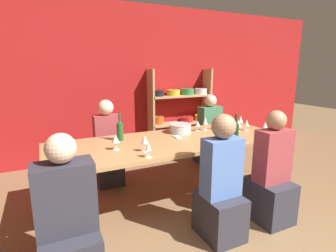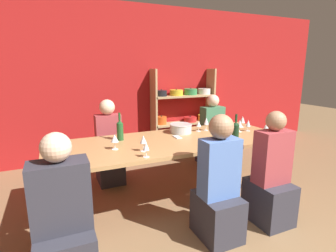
{
  "view_description": "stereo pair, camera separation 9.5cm",
  "coord_description": "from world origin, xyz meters",
  "px_view_note": "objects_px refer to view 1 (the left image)",
  "views": [
    {
      "loc": [
        -1.4,
        -0.78,
        1.62
      ],
      "look_at": [
        -0.05,
        2.0,
        0.92
      ],
      "focal_mm": 28.0,
      "sensor_mm": 36.0,
      "label": 1
    },
    {
      "loc": [
        -1.31,
        -0.82,
        1.62
      ],
      "look_at": [
        -0.05,
        2.0,
        0.92
      ],
      "focal_mm": 28.0,
      "sensor_mm": 36.0,
      "label": 2
    }
  ],
  "objects_px": {
    "wine_glass_red_c": "(238,123)",
    "wine_glass_white_c": "(198,124)",
    "person_far_a": "(108,152)",
    "wine_glass_empty_a": "(205,121)",
    "wine_glass_empty_c": "(218,121)",
    "person_near_b": "(220,192)",
    "dining_table": "(172,146)",
    "wine_glass_red_b": "(145,140)",
    "wine_glass_white_a": "(241,119)",
    "wine_bottle_green": "(120,130)",
    "wine_glass_empty_b": "(148,147)",
    "mixing_bowl": "(180,128)",
    "cell_phone": "(177,137)",
    "person_near_c": "(69,233)",
    "wine_glass_red_a": "(224,128)",
    "wine_glass_white_d": "(247,123)",
    "wine_glass_white_b": "(265,126)",
    "wine_bottle_dark": "(235,131)",
    "person_near_a": "(271,181)",
    "person_far_b": "(209,138)",
    "wine_glass_white_e": "(116,139)",
    "shelf_unit": "(180,116)"
  },
  "relations": [
    {
      "from": "wine_glass_red_c",
      "to": "wine_glass_white_c",
      "type": "bearing_deg",
      "value": 153.02
    },
    {
      "from": "person_far_a",
      "to": "wine_glass_empty_a",
      "type": "bearing_deg",
      "value": 153.92
    },
    {
      "from": "wine_glass_empty_a",
      "to": "person_far_a",
      "type": "bearing_deg",
      "value": 153.92
    },
    {
      "from": "wine_glass_empty_c",
      "to": "person_near_b",
      "type": "relative_size",
      "value": 0.12
    },
    {
      "from": "dining_table",
      "to": "wine_glass_empty_a",
      "type": "bearing_deg",
      "value": 21.06
    },
    {
      "from": "dining_table",
      "to": "wine_glass_red_b",
      "type": "distance_m",
      "value": 0.55
    },
    {
      "from": "wine_glass_empty_a",
      "to": "wine_glass_white_a",
      "type": "xyz_separation_m",
      "value": [
        0.58,
        -0.04,
        -0.02
      ]
    },
    {
      "from": "wine_bottle_green",
      "to": "person_far_a",
      "type": "xyz_separation_m",
      "value": [
        -0.03,
        0.59,
        -0.45
      ]
    },
    {
      "from": "wine_glass_empty_b",
      "to": "mixing_bowl",
      "type": "bearing_deg",
      "value": 44.49
    },
    {
      "from": "wine_glass_empty_a",
      "to": "cell_phone",
      "type": "bearing_deg",
      "value": -162.48
    },
    {
      "from": "wine_glass_white_c",
      "to": "person_near_c",
      "type": "relative_size",
      "value": 0.12
    },
    {
      "from": "wine_glass_red_a",
      "to": "person_near_c",
      "type": "distance_m",
      "value": 2.01
    },
    {
      "from": "wine_glass_empty_a",
      "to": "person_near_c",
      "type": "height_order",
      "value": "person_near_c"
    },
    {
      "from": "wine_glass_empty_a",
      "to": "wine_glass_white_a",
      "type": "distance_m",
      "value": 0.59
    },
    {
      "from": "mixing_bowl",
      "to": "wine_glass_empty_a",
      "type": "relative_size",
      "value": 1.62
    },
    {
      "from": "wine_bottle_green",
      "to": "wine_glass_white_c",
      "type": "distance_m",
      "value": 1.07
    },
    {
      "from": "wine_glass_white_d",
      "to": "person_far_a",
      "type": "relative_size",
      "value": 0.13
    },
    {
      "from": "wine_glass_empty_b",
      "to": "wine_glass_red_b",
      "type": "relative_size",
      "value": 0.87
    },
    {
      "from": "wine_glass_red_a",
      "to": "wine_glass_empty_c",
      "type": "relative_size",
      "value": 1.25
    },
    {
      "from": "wine_glass_white_b",
      "to": "person_far_a",
      "type": "height_order",
      "value": "person_far_a"
    },
    {
      "from": "wine_glass_red_a",
      "to": "wine_glass_empty_c",
      "type": "bearing_deg",
      "value": 62.38
    },
    {
      "from": "wine_glass_red_b",
      "to": "person_far_a",
      "type": "distance_m",
      "value": 1.2
    },
    {
      "from": "wine_bottle_dark",
      "to": "person_near_a",
      "type": "bearing_deg",
      "value": -74.82
    },
    {
      "from": "wine_glass_white_d",
      "to": "cell_phone",
      "type": "height_order",
      "value": "wine_glass_white_d"
    },
    {
      "from": "wine_glass_white_a",
      "to": "wine_glass_red_b",
      "type": "distance_m",
      "value": 1.72
    },
    {
      "from": "wine_glass_empty_a",
      "to": "person_near_b",
      "type": "bearing_deg",
      "value": -116.18
    },
    {
      "from": "person_near_c",
      "to": "dining_table",
      "type": "bearing_deg",
      "value": 33.57
    },
    {
      "from": "wine_glass_white_d",
      "to": "person_far_b",
      "type": "distance_m",
      "value": 0.98
    },
    {
      "from": "wine_glass_empty_a",
      "to": "wine_glass_white_e",
      "type": "height_order",
      "value": "wine_glass_empty_a"
    },
    {
      "from": "wine_glass_red_b",
      "to": "wine_glass_empty_c",
      "type": "bearing_deg",
      "value": 21.0
    },
    {
      "from": "wine_glass_white_b",
      "to": "wine_glass_white_c",
      "type": "height_order",
      "value": "wine_glass_white_b"
    },
    {
      "from": "wine_glass_white_d",
      "to": "wine_glass_white_e",
      "type": "bearing_deg",
      "value": -177.7
    },
    {
      "from": "shelf_unit",
      "to": "wine_glass_empty_b",
      "type": "relative_size",
      "value": 10.7
    },
    {
      "from": "wine_glass_white_b",
      "to": "wine_glass_empty_c",
      "type": "distance_m",
      "value": 0.62
    },
    {
      "from": "wine_glass_empty_a",
      "to": "wine_glass_red_c",
      "type": "xyz_separation_m",
      "value": [
        0.37,
        -0.24,
        -0.02
      ]
    },
    {
      "from": "person_near_c",
      "to": "person_near_a",
      "type": "bearing_deg",
      "value": -0.01
    },
    {
      "from": "wine_bottle_dark",
      "to": "wine_glass_empty_b",
      "type": "distance_m",
      "value": 1.11
    },
    {
      "from": "shelf_unit",
      "to": "wine_glass_empty_c",
      "type": "distance_m",
      "value": 1.55
    },
    {
      "from": "wine_glass_red_a",
      "to": "wine_glass_empty_a",
      "type": "relative_size",
      "value": 1.04
    },
    {
      "from": "wine_glass_white_a",
      "to": "wine_glass_white_e",
      "type": "distance_m",
      "value": 1.93
    },
    {
      "from": "wine_glass_empty_c",
      "to": "wine_glass_red_b",
      "type": "bearing_deg",
      "value": -159.0
    },
    {
      "from": "dining_table",
      "to": "wine_glass_empty_b",
      "type": "bearing_deg",
      "value": -136.45
    },
    {
      "from": "wine_glass_red_c",
      "to": "wine_glass_white_e",
      "type": "height_order",
      "value": "wine_glass_red_c"
    },
    {
      "from": "mixing_bowl",
      "to": "person_near_b",
      "type": "height_order",
      "value": "person_near_b"
    },
    {
      "from": "shelf_unit",
      "to": "wine_glass_white_b",
      "type": "bearing_deg",
      "value": -85.93
    },
    {
      "from": "person_far_b",
      "to": "wine_glass_white_e",
      "type": "bearing_deg",
      "value": 27.41
    },
    {
      "from": "wine_bottle_dark",
      "to": "wine_glass_red_b",
      "type": "relative_size",
      "value": 1.94
    },
    {
      "from": "wine_glass_white_a",
      "to": "wine_bottle_dark",
      "type": "bearing_deg",
      "value": -135.02
    },
    {
      "from": "wine_glass_empty_a",
      "to": "wine_glass_empty_b",
      "type": "height_order",
      "value": "wine_glass_empty_a"
    },
    {
      "from": "wine_glass_red_c",
      "to": "person_far_a",
      "type": "relative_size",
      "value": 0.14
    }
  ]
}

